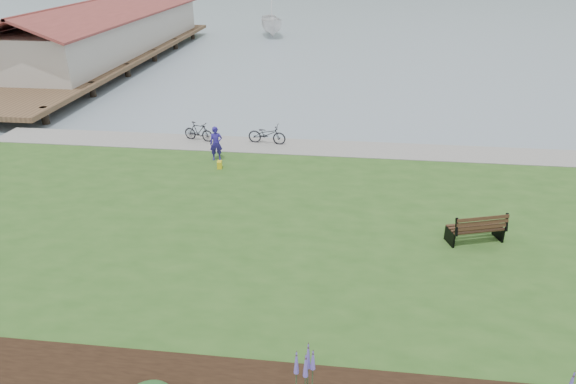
# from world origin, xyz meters

# --- Properties ---
(ground) EXTENTS (600.00, 600.00, 0.00)m
(ground) POSITION_xyz_m (0.00, 0.00, 0.00)
(ground) COLOR gray
(ground) RESTS_ON ground
(lawn) EXTENTS (34.00, 20.00, 0.40)m
(lawn) POSITION_xyz_m (0.00, -2.00, 0.20)
(lawn) COLOR #2A511C
(lawn) RESTS_ON ground
(shoreline_path) EXTENTS (34.00, 2.20, 0.03)m
(shoreline_path) POSITION_xyz_m (0.00, 6.90, 0.42)
(shoreline_path) COLOR gray
(shoreline_path) RESTS_ON lawn
(pier_pavilion) EXTENTS (8.00, 36.00, 5.40)m
(pier_pavilion) POSITION_xyz_m (-20.00, 27.52, 2.64)
(pier_pavilion) COLOR #4C3826
(pier_pavilion) RESTS_ON ground
(park_bench) EXTENTS (1.97, 1.26, 1.14)m
(park_bench) POSITION_xyz_m (5.39, -1.37, 0.97)
(park_bench) COLOR black
(park_bench) RESTS_ON lawn
(person) EXTENTS (0.77, 0.62, 1.86)m
(person) POSITION_xyz_m (-5.00, 4.83, 1.33)
(person) COLOR navy
(person) RESTS_ON lawn
(bicycle_a) EXTENTS (0.89, 1.99, 1.01)m
(bicycle_a) POSITION_xyz_m (-3.02, 7.20, 0.90)
(bicycle_a) COLOR black
(bicycle_a) RESTS_ON lawn
(bicycle_b) EXTENTS (0.90, 1.71, 0.99)m
(bicycle_b) POSITION_xyz_m (-6.52, 7.20, 0.89)
(bicycle_b) COLOR black
(bicycle_b) RESTS_ON lawn
(sailboat) EXTENTS (12.26, 12.39, 26.45)m
(sailboat) POSITION_xyz_m (-8.09, 43.05, 0.00)
(sailboat) COLOR silver
(sailboat) RESTS_ON ground
(pannier) EXTENTS (0.24, 0.33, 0.33)m
(pannier) POSITION_xyz_m (-4.64, 3.85, 0.57)
(pannier) COLOR gold
(pannier) RESTS_ON lawn
(echium_4) EXTENTS (0.62, 0.62, 2.21)m
(echium_4) POSITION_xyz_m (0.37, -9.04, 1.34)
(echium_4) COLOR #143714
(echium_4) RESTS_ON garden_bed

